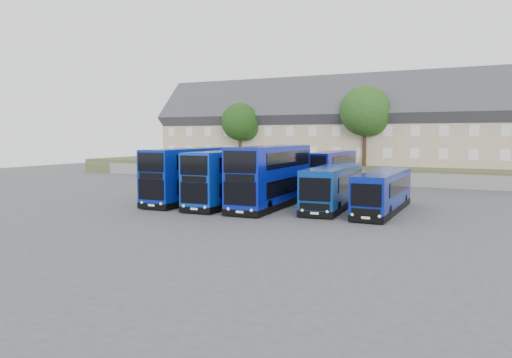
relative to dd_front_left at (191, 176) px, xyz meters
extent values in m
plane|color=#46464B|center=(6.74, -3.13, -2.16)|extent=(120.00, 120.00, 0.00)
cube|color=slate|center=(6.74, 20.87, -1.41)|extent=(70.00, 0.40, 1.50)
cube|color=#3F4828|center=(6.74, 30.87, -1.16)|extent=(80.00, 20.00, 2.00)
cube|color=tan|center=(-17.26, 26.87, 2.84)|extent=(6.00, 8.00, 6.00)
cube|color=#333338|center=(-17.26, 26.87, 5.84)|extent=(6.00, 10.40, 10.40)
cube|color=brown|center=(-15.76, 26.87, 9.68)|extent=(0.60, 0.90, 1.40)
cube|color=tan|center=(-11.26, 26.87, 2.84)|extent=(6.00, 8.00, 6.00)
cube|color=#333338|center=(-11.26, 26.87, 5.84)|extent=(6.00, 10.40, 10.40)
cube|color=brown|center=(-9.76, 26.87, 9.68)|extent=(0.60, 0.90, 1.40)
cube|color=tan|center=(-5.26, 26.87, 2.84)|extent=(6.00, 8.00, 6.00)
cube|color=#333338|center=(-5.26, 26.87, 5.84)|extent=(6.00, 10.40, 10.40)
cube|color=brown|center=(-3.76, 26.87, 9.68)|extent=(0.60, 0.90, 1.40)
cube|color=tan|center=(0.74, 26.87, 2.84)|extent=(6.00, 8.00, 6.00)
cube|color=#333338|center=(0.74, 26.87, 5.84)|extent=(6.00, 10.40, 10.40)
cube|color=brown|center=(2.24, 26.87, 9.68)|extent=(0.60, 0.90, 1.40)
cube|color=tan|center=(6.74, 26.87, 2.84)|extent=(6.00, 8.00, 6.00)
cube|color=#333338|center=(6.74, 26.87, 5.84)|extent=(6.00, 10.40, 10.40)
cube|color=brown|center=(8.24, 26.87, 9.68)|extent=(0.60, 0.90, 1.40)
cube|color=tan|center=(12.74, 26.87, 2.84)|extent=(6.00, 8.00, 6.00)
cube|color=#333338|center=(12.74, 26.87, 5.84)|extent=(6.00, 10.40, 10.40)
cube|color=brown|center=(14.24, 26.87, 9.68)|extent=(0.60, 0.90, 1.40)
cube|color=tan|center=(18.74, 26.87, 2.84)|extent=(6.00, 8.00, 6.00)
cube|color=#333338|center=(18.74, 26.87, 5.84)|extent=(6.00, 10.40, 10.40)
cube|color=brown|center=(20.24, 26.87, 9.68)|extent=(0.60, 0.90, 1.40)
cube|color=navy|center=(0.00, 0.02, 0.21)|extent=(2.97, 11.11, 4.06)
cube|color=black|center=(0.00, 0.02, -1.86)|extent=(3.01, 11.15, 0.45)
cube|color=black|center=(0.24, -5.51, -0.61)|extent=(2.20, 0.15, 1.50)
cube|color=black|center=(0.24, -5.51, 1.39)|extent=(2.20, 0.15, 1.40)
cylinder|color=black|center=(-0.96, -3.33, -1.66)|extent=(0.34, 1.01, 1.00)
cube|color=#0934A7|center=(3.72, -0.29, 0.14)|extent=(3.15, 10.80, 3.91)
cube|color=black|center=(3.72, -0.29, -1.86)|extent=(3.19, 10.84, 0.45)
cube|color=black|center=(4.08, -5.63, -0.66)|extent=(2.12, 0.20, 1.45)
cube|color=black|center=(4.08, -5.63, 1.28)|extent=(2.12, 0.20, 1.36)
cylinder|color=black|center=(2.87, -3.48, -1.66)|extent=(0.37, 1.02, 1.00)
cube|color=#0918A6|center=(7.23, 0.39, 0.33)|extent=(3.38, 11.76, 4.30)
cube|color=black|center=(7.23, 0.39, -1.86)|extent=(3.42, 11.80, 0.45)
cube|color=black|center=(7.60, -5.44, -0.53)|extent=(2.34, 0.21, 1.58)
cube|color=black|center=(7.60, -5.44, 1.59)|extent=(2.34, 0.21, 1.48)
cylinder|color=black|center=(6.29, -3.29, -1.66)|extent=(0.36, 1.02, 1.00)
cube|color=#071990|center=(2.86, 11.06, 0.01)|extent=(2.61, 10.05, 3.64)
cube|color=black|center=(2.86, 11.06, -1.86)|extent=(2.65, 10.09, 0.45)
cube|color=black|center=(2.69, 6.04, -0.76)|extent=(1.97, 0.13, 1.36)
cube|color=black|center=(2.69, 6.04, 1.06)|extent=(1.97, 0.13, 1.27)
cylinder|color=black|center=(1.78, 8.31, -1.66)|extent=(0.33, 1.01, 1.00)
cube|color=#060C80|center=(8.45, 11.44, -0.03)|extent=(2.48, 9.85, 3.57)
cube|color=black|center=(8.45, 11.44, -1.86)|extent=(2.52, 9.89, 0.45)
cube|color=black|center=(8.57, 6.52, -0.78)|extent=(1.93, 0.11, 1.34)
cube|color=black|center=(8.57, 6.52, 1.00)|extent=(1.93, 0.11, 1.25)
cylinder|color=black|center=(7.55, 8.72, -1.66)|extent=(0.33, 1.01, 1.00)
cube|color=navy|center=(11.70, 2.07, -0.40)|extent=(3.52, 11.70, 2.82)
cube|color=black|center=(11.70, 2.07, -1.86)|extent=(3.56, 11.74, 0.45)
cube|color=black|center=(12.26, -3.69, -0.20)|extent=(2.10, 0.27, 1.54)
cylinder|color=black|center=(11.00, -1.58, -1.66)|extent=(0.40, 1.02, 1.00)
cube|color=#071A8C|center=(15.61, 1.34, -0.53)|extent=(2.45, 10.67, 2.57)
cube|color=black|center=(15.61, 1.34, -1.86)|extent=(2.49, 10.71, 0.45)
cube|color=black|center=(15.74, -4.00, -0.35)|extent=(1.91, 0.10, 1.42)
cylinder|color=black|center=(14.73, -1.79, -1.66)|extent=(0.32, 1.01, 1.00)
cylinder|color=#382314|center=(-7.26, 21.87, 1.71)|extent=(0.44, 0.44, 3.75)
sphere|color=#15330E|center=(-7.26, 21.87, 5.09)|extent=(4.80, 4.80, 4.80)
sphere|color=#15330E|center=(-6.66, 22.27, 4.34)|extent=(3.30, 3.30, 3.30)
cylinder|color=#382314|center=(8.74, 22.37, 2.09)|extent=(0.44, 0.44, 4.50)
sphere|color=#113E14|center=(8.74, 22.37, 6.14)|extent=(5.76, 5.76, 5.76)
sphere|color=#113E14|center=(9.34, 22.77, 5.24)|extent=(3.96, 3.96, 3.96)
camera|label=1|loc=(23.47, -34.40, 3.34)|focal=35.00mm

